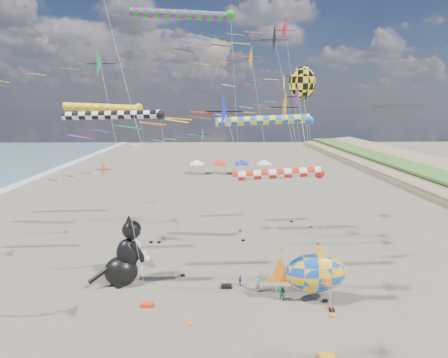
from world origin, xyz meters
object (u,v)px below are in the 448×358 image
at_px(child_blue, 240,280).
at_px(child_green, 282,293).
at_px(cat_inflatable, 124,251).
at_px(person_adult, 258,283).
at_px(fish_inflatable, 315,273).
at_px(parked_car, 300,173).

bearing_deg(child_blue, child_green, -88.07).
height_order(cat_inflatable, child_green, cat_inflatable).
bearing_deg(person_adult, child_blue, 100.65).
distance_m(cat_inflatable, person_adult, 11.50).
bearing_deg(person_adult, child_green, -80.82).
relative_size(person_adult, child_blue, 1.55).
xyz_separation_m(cat_inflatable, child_green, (12.91, -3.08, -2.32)).
xyz_separation_m(person_adult, child_blue, (-1.37, 0.99, -0.27)).
relative_size(cat_inflatable, fish_inflatable, 0.93).
distance_m(child_green, parked_car, 51.67).
relative_size(fish_inflatable, child_blue, 6.46).
relative_size(cat_inflatable, parked_car, 1.71).
height_order(person_adult, parked_car, person_adult).
bearing_deg(child_green, child_blue, 176.14).
bearing_deg(child_green, person_adult, 175.50).
relative_size(cat_inflatable, child_blue, 5.99).
xyz_separation_m(child_green, parked_car, (13.29, 49.93, -0.00)).
bearing_deg(person_adult, cat_inflatable, 127.70).
xyz_separation_m(fish_inflatable, child_green, (-2.36, 0.24, -1.84)).
distance_m(cat_inflatable, parked_car, 53.73).
bearing_deg(child_blue, cat_inflatable, 124.31).
distance_m(person_adult, child_blue, 1.71).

